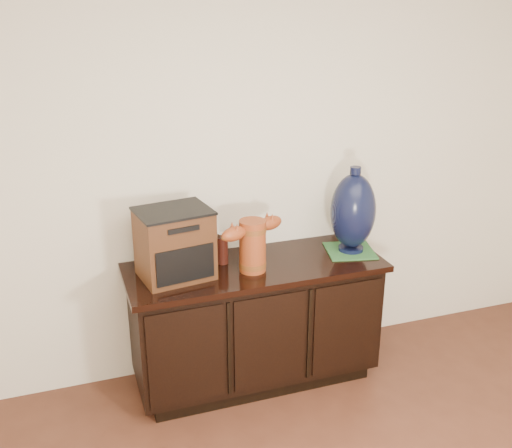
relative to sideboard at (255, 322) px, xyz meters
name	(u,v)px	position (x,y,z in m)	size (l,w,h in m)	color
sideboard	(255,322)	(0.00, 0.00, 0.00)	(1.46, 0.56, 0.75)	black
terracotta_vessel	(252,243)	(-0.04, -0.07, 0.53)	(0.41, 0.22, 0.29)	#9E441C
tv_radio	(175,244)	(-0.45, 0.00, 0.56)	(0.42, 0.36, 0.38)	#432310
green_mat	(350,251)	(0.59, 0.00, 0.37)	(0.27, 0.27, 0.01)	#2D6430
lamp_base	(353,212)	(0.60, 0.00, 0.62)	(0.31, 0.31, 0.51)	black
spray_can	(222,248)	(-0.17, 0.08, 0.46)	(0.06, 0.06, 0.18)	#57190F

